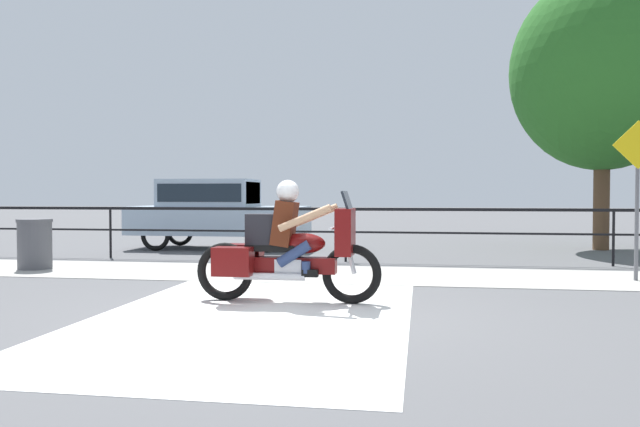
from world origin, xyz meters
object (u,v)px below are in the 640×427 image
at_px(motorcycle, 286,248).
at_px(parked_car, 215,209).
at_px(trash_bin, 35,244).
at_px(street_sign, 638,179).
at_px(tree_behind_sign, 603,71).

bearing_deg(motorcycle, parked_car, 114.19).
relative_size(trash_bin, street_sign, 0.36).
bearing_deg(street_sign, motorcycle, -151.39).
bearing_deg(street_sign, trash_bin, -179.53).
xyz_separation_m(motorcycle, trash_bin, (-5.25, 2.66, -0.22)).
height_order(trash_bin, street_sign, street_sign).
bearing_deg(trash_bin, motorcycle, -26.84).
distance_m(trash_bin, tree_behind_sign, 13.32).
height_order(parked_car, tree_behind_sign, tree_behind_sign).
height_order(street_sign, tree_behind_sign, tree_behind_sign).
bearing_deg(trash_bin, tree_behind_sign, 27.42).
xyz_separation_m(motorcycle, parked_car, (-3.39, 7.29, 0.31)).
bearing_deg(tree_behind_sign, trash_bin, -152.58).
bearing_deg(parked_car, street_sign, -24.44).
bearing_deg(street_sign, tree_behind_sign, 79.84).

